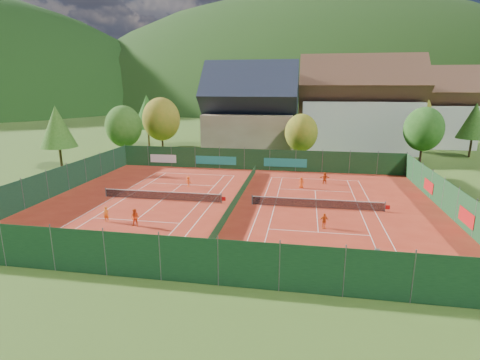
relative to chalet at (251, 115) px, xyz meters
name	(u,v)px	position (x,y,z in m)	size (l,w,h in m)	color
ground	(237,204)	(3.00, -30.00, -6.64)	(600.00, 600.00, 0.00)	#37591B
clay_pad	(237,204)	(3.00, -30.00, -6.62)	(40.00, 32.00, 0.01)	#A72A18
court_markings_left	(162,200)	(-5.00, -30.00, -6.61)	(11.03, 23.83, 0.00)	white
court_markings_right	(316,208)	(11.00, -30.00, -6.61)	(11.03, 23.83, 0.00)	white
tennis_net_left	(163,195)	(-4.85, -30.00, -6.12)	(13.30, 0.10, 1.02)	#59595B
tennis_net_right	(318,203)	(11.15, -30.00, -6.12)	(13.30, 0.10, 1.02)	#59595B
court_divider	(237,199)	(3.00, -30.00, -6.12)	(0.03, 28.80, 1.00)	#163D1E
fence_north	(254,160)	(2.54, -14.01, -5.16)	(40.00, 0.10, 3.00)	#153B1C
fence_south	(189,260)	(3.00, -46.00, -5.12)	(40.00, 0.04, 3.00)	#14371C
fence_west	(58,181)	(-17.00, -30.00, -5.12)	(0.04, 32.00, 3.00)	#153B24
fence_east	(449,200)	(23.00, -29.95, -5.14)	(0.09, 32.00, 3.00)	#153A1C
chalet	(251,115)	(0.00, 0.00, 0.00)	(16.20, 12.00, 16.00)	tan
hotel_block_a	(359,110)	(19.00, 6.00, 0.76)	(21.60, 11.00, 17.25)	silver
hotel_block_b	(427,112)	(33.00, 14.00, -0.01)	(17.28, 10.00, 15.50)	silver
tree_west_front	(124,126)	(-19.00, -10.00, -1.23)	(5.72, 5.72, 8.69)	#4D2D1B
tree_west_mid	(161,119)	(-15.00, -4.00, -0.56)	(6.44, 6.44, 9.78)	#422E17
tree_west_back	(147,112)	(-21.00, 4.00, 0.11)	(5.60, 5.60, 10.00)	#422F17
tree_center	(301,133)	(9.00, -8.00, -1.91)	(5.01, 5.01, 7.60)	#4A301A
tree_east_front	(424,129)	(27.00, -6.00, -1.23)	(5.72, 5.72, 8.69)	#4C2D1B
tree_east_mid	(474,121)	(37.00, 2.00, -0.56)	(5.04, 5.04, 9.00)	#443018
tree_west_side	(57,127)	(-25.00, -18.00, -0.56)	(5.04, 5.04, 9.00)	#4C341B
tree_east_back	(411,113)	(29.00, 10.00, 0.12)	(7.15, 7.15, 10.86)	#432618
mountain_backdrop	(335,160)	(31.54, 203.48, -46.26)	(820.00, 530.00, 242.00)	black
ball_hopper	(377,252)	(14.87, -40.65, -6.07)	(0.34, 0.34, 0.80)	slate
loose_ball_0	(153,210)	(-4.61, -33.49, -6.59)	(0.07, 0.07, 0.07)	#CCD833
loose_ball_1	(250,253)	(6.05, -41.38, -6.59)	(0.07, 0.07, 0.07)	#CCD833
player_left_near	(106,214)	(-7.39, -37.11, -5.93)	(0.51, 0.33, 1.39)	#DA5E13
player_left_mid	(135,218)	(-4.38, -37.72, -5.84)	(0.77, 0.60, 1.58)	#DF4413
player_left_far	(188,182)	(-3.81, -24.57, -5.98)	(0.83, 0.48, 1.29)	#FF5316
player_right_near	(324,221)	(11.47, -35.39, -5.95)	(0.79, 0.33, 1.34)	#D44E12
player_right_far_a	(301,183)	(9.39, -22.75, -5.96)	(0.65, 0.42, 1.32)	#F44F15
player_right_far_b	(325,178)	(12.19, -20.34, -5.89)	(1.36, 0.43, 1.47)	#D84713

